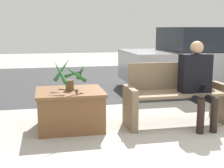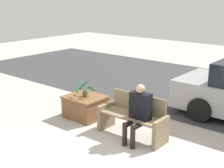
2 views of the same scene
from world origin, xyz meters
name	(u,v)px [view 2 (image 2 of 2)]	position (x,y,z in m)	size (l,w,h in m)	color
ground_plane	(113,156)	(0.00, 0.00, 0.00)	(30.00, 30.00, 0.00)	#ADA89E
road_surface	(218,92)	(0.00, 5.36, 0.00)	(20.00, 6.00, 0.01)	#38383A
bench	(133,117)	(-0.24, 1.00, 0.43)	(1.56, 0.55, 0.92)	#7A664C
person_seated	(138,110)	(0.00, 0.83, 0.71)	(0.45, 0.57, 1.26)	black
planter_box	(85,106)	(-1.83, 1.11, 0.30)	(0.96, 0.84, 0.56)	brown
potted_plant	(85,88)	(-1.82, 1.13, 0.79)	(0.52, 0.54, 0.46)	brown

